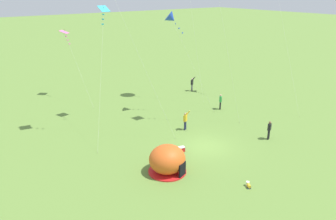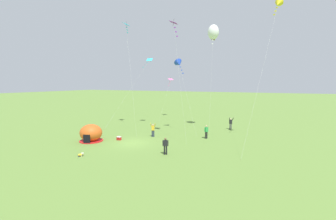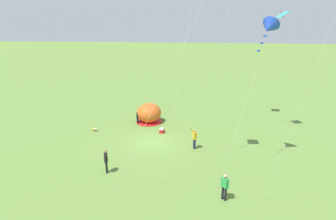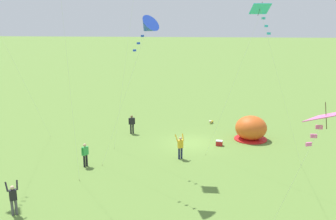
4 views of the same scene
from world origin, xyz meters
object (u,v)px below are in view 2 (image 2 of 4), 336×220
object	(u,v)px
person_center_field	(165,145)
kite_cyan	(148,62)
popup_tent	(91,133)
person_flying_kite	(153,129)
person_arms_raised	(231,123)
kite_yellow	(278,4)
kite_pink	(170,80)
kite_purple	(174,26)
toddler_crawling	(81,155)
person_watching_sky	(206,131)
kite_blue	(179,64)
kite_teal	(127,27)
kite_white	(213,32)
cooler_box	(119,138)

from	to	relation	value
person_center_field	kite_cyan	world-z (taller)	kite_cyan
popup_tent	person_flying_kite	size ratio (longest dim) A/B	1.49
kite_cyan	person_flying_kite	bearing A→B (deg)	-56.40
person_arms_raised	kite_yellow	distance (m)	16.97
person_flying_kite	kite_pink	world-z (taller)	kite_pink
kite_purple	toddler_crawling	bearing A→B (deg)	-119.23
person_watching_sky	toddler_crawling	bearing A→B (deg)	-127.61
kite_pink	kite_blue	world-z (taller)	kite_blue
kite_teal	kite_blue	world-z (taller)	kite_teal
kite_cyan	kite_teal	size ratio (longest dim) A/B	0.69
person_arms_raised	person_center_field	distance (m)	15.64
kite_pink	kite_purple	bearing A→B (deg)	-64.48
kite_cyan	kite_yellow	world-z (taller)	kite_yellow
person_arms_raised	kite_white	distance (m)	13.74
kite_teal	person_watching_sky	bearing A→B (deg)	-7.29
person_center_field	kite_teal	bearing A→B (deg)	138.78
person_flying_kite	kite_blue	size ratio (longest dim) A/B	0.18
kite_yellow	kite_teal	size ratio (longest dim) A/B	1.00
kite_cyan	kite_blue	bearing A→B (deg)	-18.53
kite_purple	kite_cyan	bearing A→B (deg)	138.07
popup_tent	kite_purple	bearing A→B (deg)	30.15
person_watching_sky	person_arms_raised	bearing A→B (deg)	74.94
person_arms_raised	kite_pink	distance (m)	16.68
toddler_crawling	kite_purple	bearing A→B (deg)	60.77
kite_white	kite_pink	size ratio (longest dim) A/B	1.88
kite_white	kite_teal	size ratio (longest dim) A/B	0.95
kite_yellow	kite_teal	xyz separation A→B (m)	(-20.62, 0.72, -0.29)
cooler_box	popup_tent	bearing A→B (deg)	-146.46
person_arms_raised	person_flying_kite	distance (m)	12.53
person_center_field	person_flying_kite	size ratio (longest dim) A/B	0.91
person_flying_kite	person_watching_sky	bearing A→B (deg)	17.11
kite_purple	kite_pink	distance (m)	19.29
person_arms_raised	cooler_box	bearing A→B (deg)	-133.16
person_watching_sky	kite_purple	distance (m)	13.57
person_flying_kite	kite_cyan	bearing A→B (deg)	123.60
kite_blue	toddler_crawling	bearing A→B (deg)	-106.68
kite_blue	kite_cyan	bearing A→B (deg)	161.47
cooler_box	kite_purple	world-z (taller)	kite_purple
person_arms_raised	kite_yellow	world-z (taller)	kite_yellow
kite_white	kite_teal	distance (m)	12.98
popup_tent	toddler_crawling	distance (m)	5.90
popup_tent	kite_cyan	distance (m)	15.27
person_center_field	kite_white	size ratio (longest dim) A/B	0.11
person_arms_raised	kite_teal	distance (m)	21.56
kite_yellow	kite_purple	bearing A→B (deg)	-165.07
popup_tent	kite_blue	bearing A→B (deg)	51.94
kite_blue	kite_white	bearing A→B (deg)	34.81
kite_teal	person_arms_raised	bearing A→B (deg)	19.84
kite_cyan	kite_blue	world-z (taller)	kite_cyan
cooler_box	person_watching_sky	distance (m)	11.12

